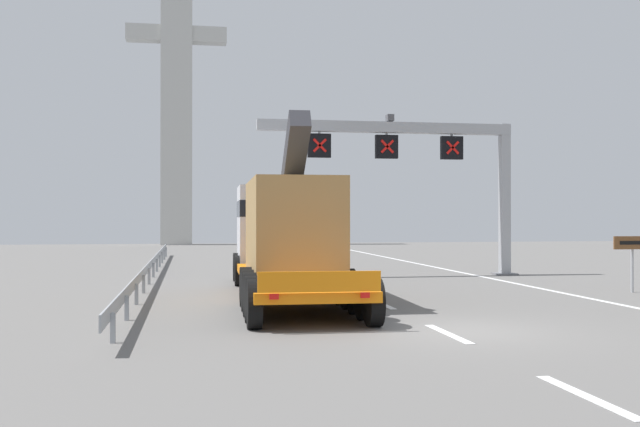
# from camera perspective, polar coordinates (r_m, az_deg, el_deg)

# --- Properties ---
(ground) EXTENTS (112.00, 112.00, 0.00)m
(ground) POSITION_cam_1_polar(r_m,az_deg,el_deg) (16.70, 10.60, -8.81)
(ground) COLOR slate
(lane_markings) EXTENTS (0.20, 47.15, 0.01)m
(lane_markings) POSITION_cam_1_polar(r_m,az_deg,el_deg) (32.29, -0.29, -4.69)
(lane_markings) COLOR silver
(lane_markings) RESTS_ON ground
(edge_line_right) EXTENTS (0.20, 63.00, 0.01)m
(edge_line_right) POSITION_cam_1_polar(r_m,az_deg,el_deg) (30.07, 13.67, -5.01)
(edge_line_right) COLOR silver
(edge_line_right) RESTS_ON ground
(overhead_lane_gantry) EXTENTS (11.12, 0.90, 6.78)m
(overhead_lane_gantry) POSITION_cam_1_polar(r_m,az_deg,el_deg) (31.68, 7.71, 4.65)
(overhead_lane_gantry) COLOR #9EA0A5
(overhead_lane_gantry) RESTS_ON ground
(heavy_haul_truck_orange) EXTENTS (3.35, 14.12, 5.30)m
(heavy_haul_truck_orange) POSITION_cam_1_polar(r_m,az_deg,el_deg) (23.98, -2.83, -1.46)
(heavy_haul_truck_orange) COLOR orange
(heavy_haul_truck_orange) RESTS_ON ground
(tourist_info_sign_brown) EXTENTS (1.38, 0.15, 1.86)m
(tourist_info_sign_brown) POSITION_cam_1_polar(r_m,az_deg,el_deg) (26.57, 22.85, -2.59)
(tourist_info_sign_brown) COLOR #9EA0A5
(tourist_info_sign_brown) RESTS_ON ground
(guardrail_left) EXTENTS (0.13, 35.82, 0.76)m
(guardrail_left) POSITION_cam_1_polar(r_m,az_deg,el_deg) (31.47, -12.75, -3.78)
(guardrail_left) COLOR #999EA3
(guardrail_left) RESTS_ON ground
(bridge_pylon_distant) EXTENTS (9.00, 2.00, 30.90)m
(bridge_pylon_distant) POSITION_cam_1_polar(r_m,az_deg,el_deg) (70.16, -10.93, 10.68)
(bridge_pylon_distant) COLOR #B7B7B2
(bridge_pylon_distant) RESTS_ON ground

